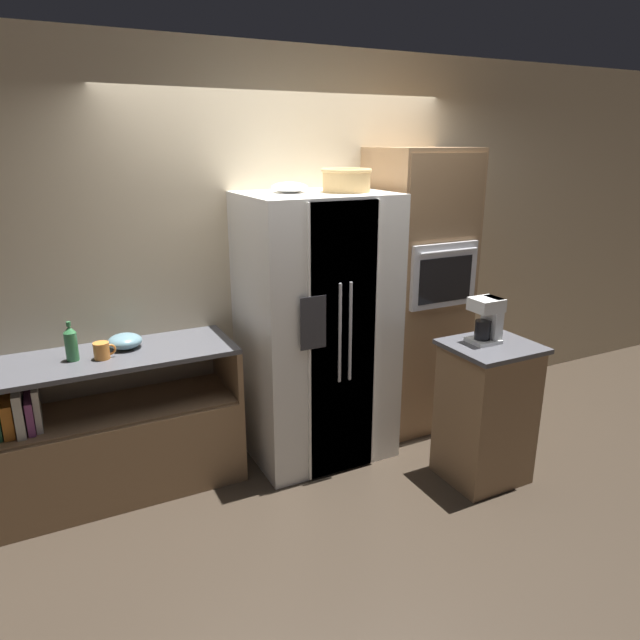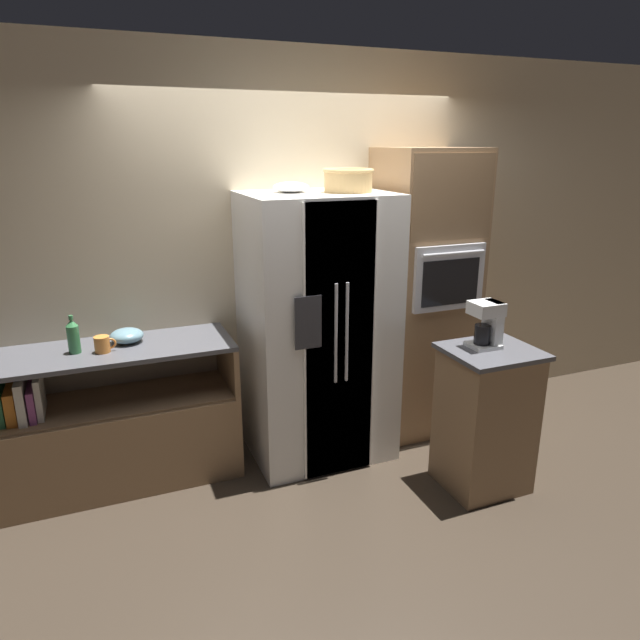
# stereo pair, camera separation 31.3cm
# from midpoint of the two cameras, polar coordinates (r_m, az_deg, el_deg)

# --- Properties ---
(ground_plane) EXTENTS (20.00, 20.00, 0.00)m
(ground_plane) POSITION_cam_midpoint_polar(r_m,az_deg,el_deg) (4.30, 1.65, -12.99)
(ground_plane) COLOR #382D23
(wall_back) EXTENTS (12.00, 0.06, 2.80)m
(wall_back) POSITION_cam_midpoint_polar(r_m,az_deg,el_deg) (4.20, -0.68, 6.79)
(wall_back) COLOR beige
(wall_back) RESTS_ON ground_plane
(counter_left) EXTENTS (1.48, 0.56, 0.94)m
(counter_left) POSITION_cam_midpoint_polar(r_m,az_deg,el_deg) (3.99, -17.25, -10.79)
(counter_left) COLOR #93704C
(counter_left) RESTS_ON ground_plane
(refrigerator) EXTENTS (0.96, 0.80, 1.86)m
(refrigerator) POSITION_cam_midpoint_polar(r_m,az_deg,el_deg) (3.96, 2.04, -0.93)
(refrigerator) COLOR white
(refrigerator) RESTS_ON ground_plane
(wall_oven) EXTENTS (0.68, 0.67, 2.14)m
(wall_oven) POSITION_cam_midpoint_polar(r_m,az_deg,el_deg) (4.41, 12.33, 2.53)
(wall_oven) COLOR #93704C
(wall_oven) RESTS_ON ground_plane
(island_counter) EXTENTS (0.55, 0.50, 0.95)m
(island_counter) POSITION_cam_midpoint_polar(r_m,az_deg,el_deg) (3.90, 18.46, -9.35)
(island_counter) COLOR #93704C
(island_counter) RESTS_ON ground_plane
(wicker_basket) EXTENTS (0.33, 0.33, 0.15)m
(wicker_basket) POSITION_cam_midpoint_polar(r_m,az_deg,el_deg) (3.82, 5.25, 13.81)
(wicker_basket) COLOR tan
(wicker_basket) RESTS_ON refrigerator
(fruit_bowl) EXTENTS (0.24, 0.24, 0.07)m
(fruit_bowl) POSITION_cam_midpoint_polar(r_m,az_deg,el_deg) (3.79, -0.50, 13.15)
(fruit_bowl) COLOR white
(fruit_bowl) RESTS_ON refrigerator
(bottle_tall) EXTENTS (0.07, 0.07, 0.24)m
(bottle_tall) POSITION_cam_midpoint_polar(r_m,az_deg,el_deg) (3.71, -21.27, -1.54)
(bottle_tall) COLOR #33723F
(bottle_tall) RESTS_ON counter_left
(mug) EXTENTS (0.13, 0.09, 0.10)m
(mug) POSITION_cam_midpoint_polar(r_m,az_deg,el_deg) (3.68, -18.67, -2.35)
(mug) COLOR orange
(mug) RESTS_ON counter_left
(mixing_bowl) EXTENTS (0.21, 0.21, 0.09)m
(mixing_bowl) POSITION_cam_midpoint_polar(r_m,az_deg,el_deg) (3.82, -16.56, -1.54)
(mixing_bowl) COLOR #668C99
(mixing_bowl) RESTS_ON counter_left
(coffee_maker) EXTENTS (0.18, 0.16, 0.29)m
(coffee_maker) POSITION_cam_midpoint_polar(r_m,az_deg,el_deg) (3.70, 18.77, -0.28)
(coffee_maker) COLOR white
(coffee_maker) RESTS_ON island_counter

